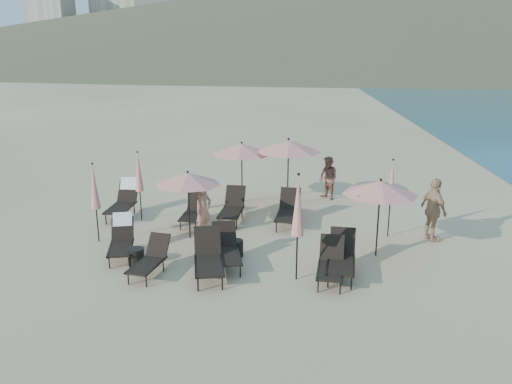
# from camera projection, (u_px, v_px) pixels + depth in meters

# --- Properties ---
(ground) EXTENTS (800.00, 800.00, 0.00)m
(ground) POSITION_uv_depth(u_px,v_px,m) (259.00, 269.00, 12.97)
(ground) COLOR #D6BA8C
(ground) RESTS_ON ground
(volcanic_headland) EXTENTS (690.00, 690.00, 55.00)m
(volcanic_headland) POSITION_uv_depth(u_px,v_px,m) (426.00, 17.00, 289.93)
(volcanic_headland) COLOR brown
(volcanic_headland) RESTS_ON ground
(hotel_skyline) EXTENTS (109.00, 82.00, 55.00)m
(hotel_skyline) POSITION_uv_depth(u_px,v_px,m) (133.00, 19.00, 275.20)
(hotel_skyline) COLOR beige
(hotel_skyline) RESTS_ON ground
(lounger_0) EXTENTS (1.01, 1.77, 1.05)m
(lounger_0) POSITION_uv_depth(u_px,v_px,m) (122.00, 238.00, 13.71)
(lounger_0) COLOR black
(lounger_0) RESTS_ON ground
(lounger_1) EXTENTS (0.83, 1.59, 0.87)m
(lounger_1) POSITION_uv_depth(u_px,v_px,m) (150.00, 259.00, 12.57)
(lounger_1) COLOR black
(lounger_1) RESTS_ON ground
(lounger_2) EXTENTS (1.08, 1.93, 1.05)m
(lounger_2) POSITION_uv_depth(u_px,v_px,m) (208.00, 257.00, 12.46)
(lounger_2) COLOR black
(lounger_2) RESTS_ON ground
(lounger_3) EXTENTS (1.05, 1.83, 0.99)m
(lounger_3) POSITION_uv_depth(u_px,v_px,m) (226.00, 249.00, 13.08)
(lounger_3) COLOR black
(lounger_3) RESTS_ON ground
(lounger_4) EXTENTS (0.85, 1.81, 1.01)m
(lounger_4) POSITION_uv_depth(u_px,v_px,m) (341.00, 257.00, 12.53)
(lounger_4) COLOR black
(lounger_4) RESTS_ON ground
(lounger_5) EXTENTS (0.76, 1.68, 0.94)m
(lounger_5) POSITION_uv_depth(u_px,v_px,m) (331.00, 263.00, 12.25)
(lounger_5) COLOR black
(lounger_5) RESTS_ON ground
(lounger_6) EXTENTS (0.72, 1.91, 1.18)m
(lounger_6) POSITION_uv_depth(u_px,v_px,m) (124.00, 200.00, 17.11)
(lounger_6) COLOR black
(lounger_6) RESTS_ON ground
(lounger_7) EXTENTS (0.64, 1.60, 0.92)m
(lounger_7) POSITION_uv_depth(u_px,v_px,m) (193.00, 211.00, 16.37)
(lounger_7) COLOR black
(lounger_7) RESTS_ON ground
(lounger_8) EXTENTS (0.75, 1.82, 1.03)m
(lounger_8) POSITION_uv_depth(u_px,v_px,m) (232.00, 207.00, 16.60)
(lounger_8) COLOR black
(lounger_8) RESTS_ON ground
(lounger_9) EXTENTS (0.82, 1.87, 1.05)m
(lounger_9) POSITION_uv_depth(u_px,v_px,m) (288.00, 210.00, 16.24)
(lounger_9) COLOR black
(lounger_9) RESTS_ON ground
(umbrella_open_0) EXTENTS (1.95, 1.95, 2.10)m
(umbrella_open_0) POSITION_uv_depth(u_px,v_px,m) (188.00, 179.00, 14.66)
(umbrella_open_0) COLOR black
(umbrella_open_0) RESTS_ON ground
(umbrella_open_1) EXTENTS (2.05, 2.05, 2.20)m
(umbrella_open_1) POSITION_uv_depth(u_px,v_px,m) (380.00, 188.00, 13.31)
(umbrella_open_1) COLOR black
(umbrella_open_1) RESTS_ON ground
(umbrella_open_2) EXTENTS (2.19, 2.19, 2.35)m
(umbrella_open_2) POSITION_uv_depth(u_px,v_px,m) (242.00, 149.00, 18.03)
(umbrella_open_2) COLOR black
(umbrella_open_2) RESTS_ON ground
(umbrella_open_3) EXTENTS (2.34, 2.34, 2.52)m
(umbrella_open_3) POSITION_uv_depth(u_px,v_px,m) (288.00, 146.00, 17.78)
(umbrella_open_3) COLOR black
(umbrella_open_3) RESTS_ON ground
(umbrella_closed_0) EXTENTS (0.32, 0.32, 2.71)m
(umbrella_closed_0) POSITION_uv_depth(u_px,v_px,m) (298.00, 206.00, 11.87)
(umbrella_closed_0) COLOR black
(umbrella_closed_0) RESTS_ON ground
(umbrella_closed_1) EXTENTS (0.28, 0.28, 2.43)m
(umbrella_closed_1) POSITION_uv_depth(u_px,v_px,m) (392.00, 183.00, 14.84)
(umbrella_closed_1) COLOR black
(umbrella_closed_1) RESTS_ON ground
(umbrella_closed_2) EXTENTS (0.27, 0.27, 2.35)m
(umbrella_closed_2) POSITION_uv_depth(u_px,v_px,m) (139.00, 172.00, 16.40)
(umbrella_closed_2) COLOR black
(umbrella_closed_2) RESTS_ON ground
(umbrella_closed_3) EXTENTS (0.28, 0.28, 2.40)m
(umbrella_closed_3) POSITION_uv_depth(u_px,v_px,m) (94.00, 187.00, 14.43)
(umbrella_closed_3) COLOR black
(umbrella_closed_3) RESTS_ON ground
(side_table_0) EXTENTS (0.44, 0.44, 0.44)m
(side_table_0) POSITION_uv_depth(u_px,v_px,m) (136.00, 256.00, 13.19)
(side_table_0) COLOR black
(side_table_0) RESTS_ON ground
(side_table_1) EXTENTS (0.37, 0.37, 0.47)m
(side_table_1) POSITION_uv_depth(u_px,v_px,m) (237.00, 248.00, 13.72)
(side_table_1) COLOR black
(side_table_1) RESTS_ON ground
(beachgoer_a) EXTENTS (0.67, 0.72, 1.64)m
(beachgoer_a) POSITION_uv_depth(u_px,v_px,m) (203.00, 210.00, 15.11)
(beachgoer_a) COLOR tan
(beachgoer_a) RESTS_ON ground
(beachgoer_b) EXTENTS (0.99, 1.02, 1.66)m
(beachgoer_b) POSITION_uv_depth(u_px,v_px,m) (328.00, 178.00, 18.99)
(beachgoer_b) COLOR #935B4C
(beachgoer_b) RESTS_ON ground
(beachgoer_c) EXTENTS (0.85, 1.22, 1.92)m
(beachgoer_c) POSITION_uv_depth(u_px,v_px,m) (434.00, 210.00, 14.70)
(beachgoer_c) COLOR tan
(beachgoer_c) RESTS_ON ground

